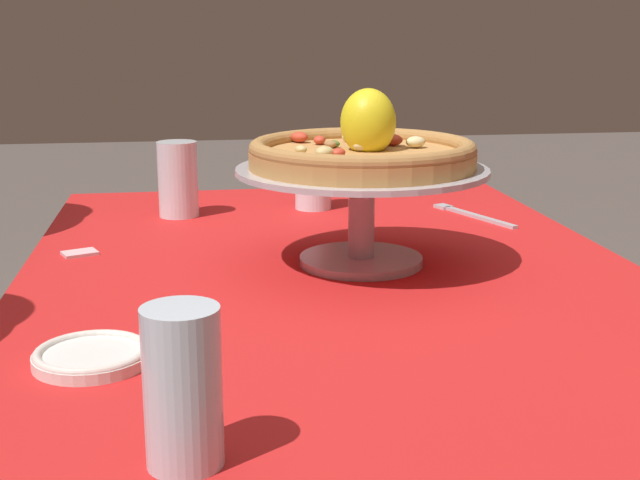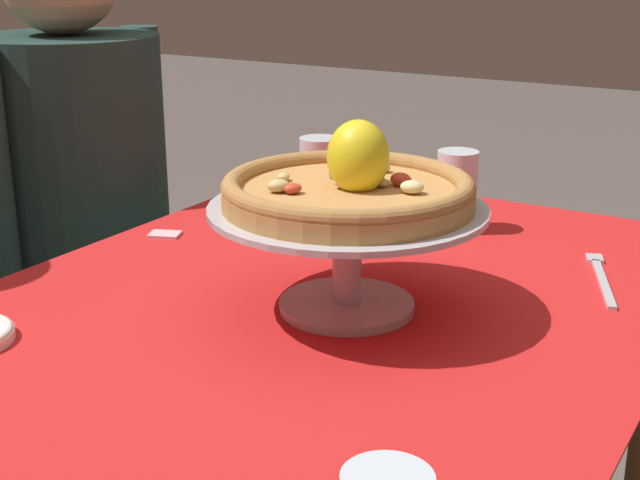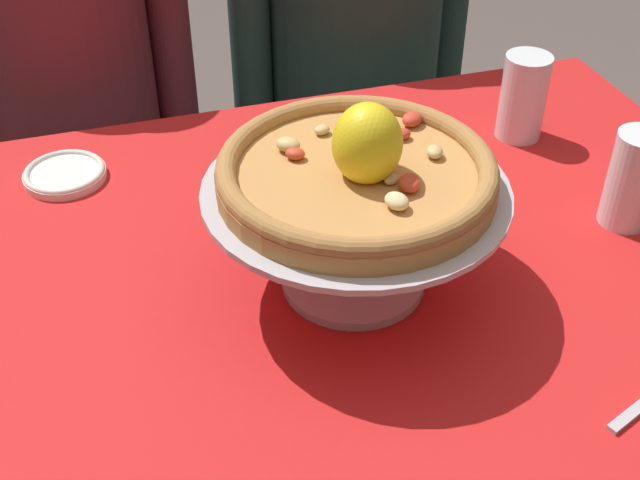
{
  "view_description": "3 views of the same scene",
  "coord_description": "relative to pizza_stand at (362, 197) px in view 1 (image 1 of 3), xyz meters",
  "views": [
    {
      "loc": [
        -1.16,
        0.19,
        1.07
      ],
      "look_at": [
        0.04,
        0.01,
        0.76
      ],
      "focal_mm": 48.34,
      "sensor_mm": 36.0,
      "label": 1
    },
    {
      "loc": [
        -0.92,
        -0.57,
        1.18
      ],
      "look_at": [
        -0.0,
        -0.02,
        0.82
      ],
      "focal_mm": 49.51,
      "sensor_mm": 36.0,
      "label": 2
    },
    {
      "loc": [
        -0.25,
        -0.79,
        1.4
      ],
      "look_at": [
        -0.01,
        0.01,
        0.76
      ],
      "focal_mm": 46.47,
      "sensor_mm": 36.0,
      "label": 3
    }
  ],
  "objects": [
    {
      "name": "side_plate",
      "position": [
        -0.33,
        0.35,
        -0.09
      ],
      "size": [
        0.12,
        0.12,
        0.02
      ],
      "color": "white",
      "rests_on": "dining_table"
    },
    {
      "name": "pizza",
      "position": [
        0.0,
        -0.0,
        0.07
      ],
      "size": [
        0.32,
        0.32,
        0.11
      ],
      "color": "#BC8447",
      "rests_on": "pizza_stand"
    },
    {
      "name": "water_glass_back_left",
      "position": [
        -0.55,
        0.25,
        -0.04
      ],
      "size": [
        0.06,
        0.06,
        0.13
      ],
      "color": "silver",
      "rests_on": "dining_table"
    },
    {
      "name": "water_glass_side_right",
      "position": [
        0.4,
        0.01,
        -0.04
      ],
      "size": [
        0.07,
        0.07,
        0.14
      ],
      "color": "white",
      "rests_on": "dining_table"
    },
    {
      "name": "sugar_packet",
      "position": [
        0.12,
        0.41,
        -0.1
      ],
      "size": [
        0.05,
        0.06,
        0.0
      ],
      "primitive_type": "cube",
      "rotation": [
        0.0,
        0.0,
        1.96
      ],
      "color": "beige",
      "rests_on": "dining_table"
    },
    {
      "name": "water_glass_back_right",
      "position": [
        0.37,
        0.26,
        -0.04
      ],
      "size": [
        0.07,
        0.07,
        0.14
      ],
      "color": "white",
      "rests_on": "dining_table"
    },
    {
      "name": "dinner_fork",
      "position": [
        0.29,
        -0.26,
        -0.1
      ],
      "size": [
        0.21,
        0.09,
        0.01
      ],
      "color": "#B7B7C1",
      "rests_on": "dining_table"
    },
    {
      "name": "dining_table",
      "position": [
        -0.02,
        0.04,
        -0.2
      ],
      "size": [
        1.26,
        0.88,
        0.73
      ],
      "color": "brown",
      "rests_on": "ground"
    },
    {
      "name": "pizza_stand",
      "position": [
        0.0,
        0.0,
        0.0
      ],
      "size": [
        0.36,
        0.36,
        0.14
      ],
      "color": "#B7B7C1",
      "rests_on": "dining_table"
    }
  ]
}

